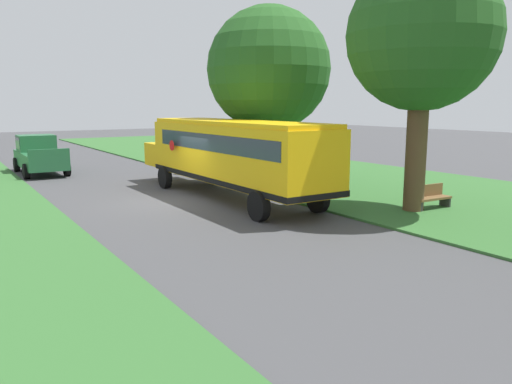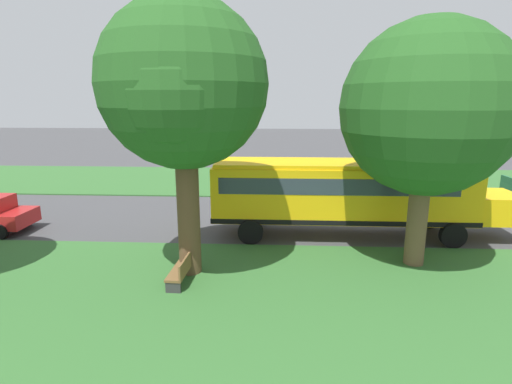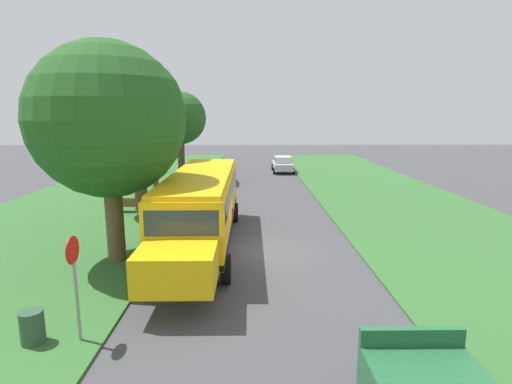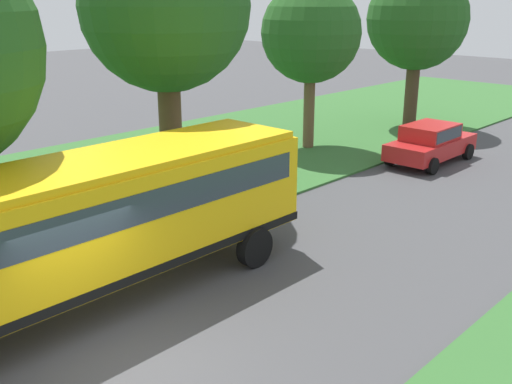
# 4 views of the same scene
# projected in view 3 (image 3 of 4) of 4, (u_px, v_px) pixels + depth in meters

# --- Properties ---
(ground_plane) EXTENTS (120.00, 120.00, 0.00)m
(ground_plane) POSITION_uv_depth(u_px,v_px,m) (260.00, 252.00, 16.48)
(ground_plane) COLOR #424244
(grass_verge) EXTENTS (12.00, 80.00, 0.08)m
(grass_verge) POSITION_uv_depth(u_px,v_px,m) (16.00, 252.00, 16.33)
(grass_verge) COLOR #33662D
(grass_verge) RESTS_ON ground
(grass_far_side) EXTENTS (10.00, 80.00, 0.07)m
(grass_far_side) POSITION_uv_depth(u_px,v_px,m) (476.00, 250.00, 16.59)
(grass_far_side) COLOR #33662D
(grass_far_side) RESTS_ON ground
(school_bus) EXTENTS (2.84, 12.42, 3.16)m
(school_bus) POSITION_uv_depth(u_px,v_px,m) (202.00, 202.00, 16.86)
(school_bus) COLOR yellow
(school_bus) RESTS_ON ground
(car_red_nearest) EXTENTS (2.02, 4.40, 1.56)m
(car_red_nearest) POSITION_uv_depth(u_px,v_px,m) (221.00, 173.00, 32.52)
(car_red_nearest) COLOR #B21E1E
(car_red_nearest) RESTS_ON ground
(car_silver_middle) EXTENTS (2.02, 4.40, 1.56)m
(car_silver_middle) POSITION_uv_depth(u_px,v_px,m) (283.00, 163.00, 39.28)
(car_silver_middle) COLOR #B7B7BC
(car_silver_middle) RESTS_ON ground
(oak_tree_beside_bus) EXTENTS (5.60, 5.60, 8.17)m
(oak_tree_beside_bus) POSITION_uv_depth(u_px,v_px,m) (110.00, 118.00, 14.32)
(oak_tree_beside_bus) COLOR brown
(oak_tree_beside_bus) RESTS_ON ground
(oak_tree_roadside_mid) EXTENTS (5.15, 5.10, 8.64)m
(oak_tree_roadside_mid) POSITION_uv_depth(u_px,v_px,m) (132.00, 107.00, 21.68)
(oak_tree_roadside_mid) COLOR brown
(oak_tree_roadside_mid) RESTS_ON ground
(oak_tree_far_end) EXTENTS (4.16, 4.16, 7.01)m
(oak_tree_far_end) POSITION_uv_depth(u_px,v_px,m) (152.00, 124.00, 30.32)
(oak_tree_far_end) COLOR brown
(oak_tree_far_end) RESTS_ON ground
(oak_tree_across_road) EXTENTS (4.90, 4.90, 7.74)m
(oak_tree_across_road) POSITION_uv_depth(u_px,v_px,m) (180.00, 118.00, 37.18)
(oak_tree_across_road) COLOR #4C3826
(oak_tree_across_road) RESTS_ON ground
(stop_sign) EXTENTS (0.08, 0.68, 2.74)m
(stop_sign) POSITION_uv_depth(u_px,v_px,m) (75.00, 277.00, 9.56)
(stop_sign) COLOR gray
(stop_sign) RESTS_ON ground
(park_bench) EXTENTS (1.62, 0.56, 0.92)m
(park_bench) POSITION_uv_depth(u_px,v_px,m) (129.00, 205.00, 22.82)
(park_bench) COLOR brown
(park_bench) RESTS_ON ground
(trash_bin) EXTENTS (0.56, 0.56, 0.90)m
(trash_bin) POSITION_uv_depth(u_px,v_px,m) (32.00, 328.00, 9.69)
(trash_bin) COLOR #2D4C33
(trash_bin) RESTS_ON ground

